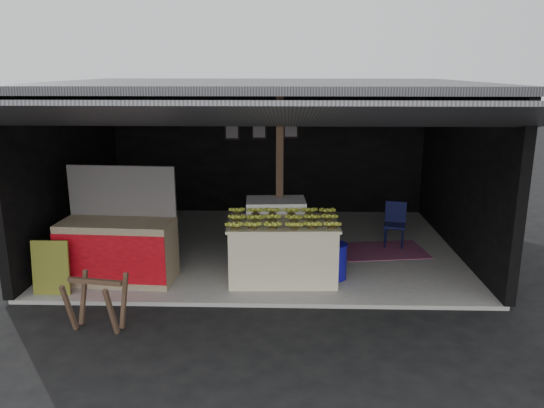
{
  "coord_description": "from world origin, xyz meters",
  "views": [
    {
      "loc": [
        0.43,
        -6.79,
        3.24
      ],
      "look_at": [
        0.18,
        1.54,
        1.1
      ],
      "focal_mm": 35.0,
      "sensor_mm": 36.0,
      "label": 1
    }
  ],
  "objects_px": {
    "banana_table": "(283,250)",
    "water_barrel": "(335,262)",
    "sawhorse": "(96,298)",
    "plastic_chair": "(395,220)",
    "neighbor_stall": "(118,248)",
    "white_crate": "(276,231)"
  },
  "relations": [
    {
      "from": "banana_table",
      "to": "white_crate",
      "type": "relative_size",
      "value": 1.58
    },
    {
      "from": "sawhorse",
      "to": "water_barrel",
      "type": "height_order",
      "value": "sawhorse"
    },
    {
      "from": "neighbor_stall",
      "to": "sawhorse",
      "type": "bearing_deg",
      "value": -79.59
    },
    {
      "from": "banana_table",
      "to": "neighbor_stall",
      "type": "height_order",
      "value": "neighbor_stall"
    },
    {
      "from": "white_crate",
      "to": "sawhorse",
      "type": "relative_size",
      "value": 1.5
    },
    {
      "from": "neighbor_stall",
      "to": "banana_table",
      "type": "bearing_deg",
      "value": 6.37
    },
    {
      "from": "neighbor_stall",
      "to": "water_barrel",
      "type": "height_order",
      "value": "neighbor_stall"
    },
    {
      "from": "water_barrel",
      "to": "plastic_chair",
      "type": "bearing_deg",
      "value": 53.09
    },
    {
      "from": "sawhorse",
      "to": "plastic_chair",
      "type": "relative_size",
      "value": 0.89
    },
    {
      "from": "banana_table",
      "to": "water_barrel",
      "type": "distance_m",
      "value": 0.84
    },
    {
      "from": "neighbor_stall",
      "to": "plastic_chair",
      "type": "bearing_deg",
      "value": 25.22
    },
    {
      "from": "neighbor_stall",
      "to": "water_barrel",
      "type": "relative_size",
      "value": 3.27
    },
    {
      "from": "white_crate",
      "to": "water_barrel",
      "type": "bearing_deg",
      "value": -40.67
    },
    {
      "from": "white_crate",
      "to": "plastic_chair",
      "type": "distance_m",
      "value": 2.36
    },
    {
      "from": "banana_table",
      "to": "sawhorse",
      "type": "bearing_deg",
      "value": -147.19
    },
    {
      "from": "sawhorse",
      "to": "white_crate",
      "type": "bearing_deg",
      "value": 56.48
    },
    {
      "from": "neighbor_stall",
      "to": "sawhorse",
      "type": "height_order",
      "value": "neighbor_stall"
    },
    {
      "from": "white_crate",
      "to": "plastic_chair",
      "type": "relative_size",
      "value": 1.34
    },
    {
      "from": "white_crate",
      "to": "neighbor_stall",
      "type": "height_order",
      "value": "neighbor_stall"
    },
    {
      "from": "white_crate",
      "to": "water_barrel",
      "type": "xyz_separation_m",
      "value": [
        0.93,
        -0.71,
        -0.27
      ]
    },
    {
      "from": "neighbor_stall",
      "to": "water_barrel",
      "type": "distance_m",
      "value": 3.33
    },
    {
      "from": "water_barrel",
      "to": "plastic_chair",
      "type": "height_order",
      "value": "plastic_chair"
    }
  ]
}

